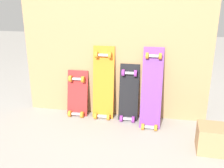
{
  "coord_description": "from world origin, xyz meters",
  "views": [
    {
      "loc": [
        0.47,
        -2.53,
        1.27
      ],
      "look_at": [
        0.0,
        -0.07,
        0.4
      ],
      "focal_mm": 41.71,
      "sensor_mm": 36.0,
      "label": 1
    }
  ],
  "objects_px": {
    "skateboard_red": "(77,96)",
    "wooden_crate": "(211,139)",
    "skateboard_black": "(129,96)",
    "skateboard_orange": "(103,86)",
    "skateboard_purple": "(152,91)"
  },
  "relations": [
    {
      "from": "skateboard_orange",
      "to": "skateboard_black",
      "type": "xyz_separation_m",
      "value": [
        0.27,
        -0.01,
        -0.09
      ]
    },
    {
      "from": "skateboard_orange",
      "to": "wooden_crate",
      "type": "height_order",
      "value": "skateboard_orange"
    },
    {
      "from": "skateboard_red",
      "to": "skateboard_purple",
      "type": "bearing_deg",
      "value": -5.05
    },
    {
      "from": "skateboard_orange",
      "to": "skateboard_black",
      "type": "distance_m",
      "value": 0.29
    },
    {
      "from": "skateboard_orange",
      "to": "skateboard_black",
      "type": "height_order",
      "value": "skateboard_orange"
    },
    {
      "from": "skateboard_black",
      "to": "skateboard_orange",
      "type": "bearing_deg",
      "value": 178.02
    },
    {
      "from": "skateboard_black",
      "to": "wooden_crate",
      "type": "relative_size",
      "value": 2.86
    },
    {
      "from": "skateboard_red",
      "to": "skateboard_orange",
      "type": "height_order",
      "value": "skateboard_orange"
    },
    {
      "from": "wooden_crate",
      "to": "skateboard_black",
      "type": "bearing_deg",
      "value": 148.64
    },
    {
      "from": "skateboard_red",
      "to": "wooden_crate",
      "type": "relative_size",
      "value": 2.43
    },
    {
      "from": "skateboard_orange",
      "to": "skateboard_purple",
      "type": "xyz_separation_m",
      "value": [
        0.51,
        -0.08,
        0.0
      ]
    },
    {
      "from": "skateboard_purple",
      "to": "wooden_crate",
      "type": "xyz_separation_m",
      "value": [
        0.53,
        -0.4,
        -0.24
      ]
    },
    {
      "from": "skateboard_black",
      "to": "skateboard_red",
      "type": "bearing_deg",
      "value": 179.62
    },
    {
      "from": "skateboard_black",
      "to": "wooden_crate",
      "type": "bearing_deg",
      "value": -31.36
    },
    {
      "from": "skateboard_black",
      "to": "skateboard_purple",
      "type": "relative_size",
      "value": 0.77
    }
  ]
}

